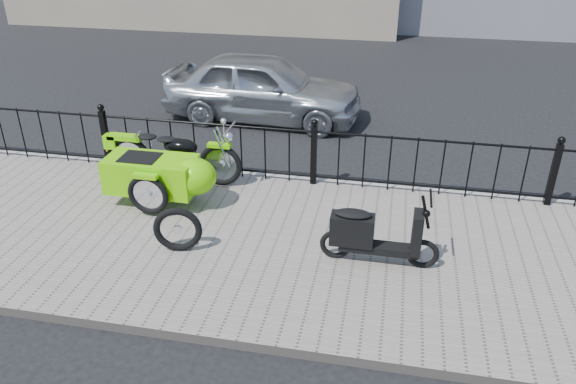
% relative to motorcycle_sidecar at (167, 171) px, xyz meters
% --- Properties ---
extents(ground, '(120.00, 120.00, 0.00)m').
position_rel_motorcycle_sidecar_xyz_m(ground, '(2.03, -0.34, -0.59)').
color(ground, black).
rests_on(ground, ground).
extents(sidewalk, '(30.00, 3.80, 0.12)m').
position_rel_motorcycle_sidecar_xyz_m(sidewalk, '(2.03, -0.84, -0.53)').
color(sidewalk, gray).
rests_on(sidewalk, ground).
extents(curb, '(30.00, 0.10, 0.12)m').
position_rel_motorcycle_sidecar_xyz_m(curb, '(2.03, 1.10, -0.53)').
color(curb, gray).
rests_on(curb, ground).
extents(iron_fence, '(14.11, 0.11, 1.08)m').
position_rel_motorcycle_sidecar_xyz_m(iron_fence, '(2.03, 0.96, -0.01)').
color(iron_fence, black).
rests_on(iron_fence, sidewalk).
extents(motorcycle_sidecar, '(2.28, 1.48, 0.98)m').
position_rel_motorcycle_sidecar_xyz_m(motorcycle_sidecar, '(0.00, 0.00, 0.00)').
color(motorcycle_sidecar, black).
rests_on(motorcycle_sidecar, sidewalk).
extents(scooter, '(1.46, 0.43, 0.99)m').
position_rel_motorcycle_sidecar_xyz_m(scooter, '(3.06, -1.04, -0.09)').
color(scooter, black).
rests_on(scooter, sidewalk).
extents(spare_tire, '(0.63, 0.21, 0.62)m').
position_rel_motorcycle_sidecar_xyz_m(spare_tire, '(0.65, -1.27, -0.16)').
color(spare_tire, black).
rests_on(spare_tire, sidewalk).
extents(sedan_car, '(4.12, 1.82, 1.38)m').
position_rel_motorcycle_sidecar_xyz_m(sedan_car, '(0.50, 3.93, 0.10)').
color(sedan_car, '#B5B9BD').
rests_on(sedan_car, ground).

